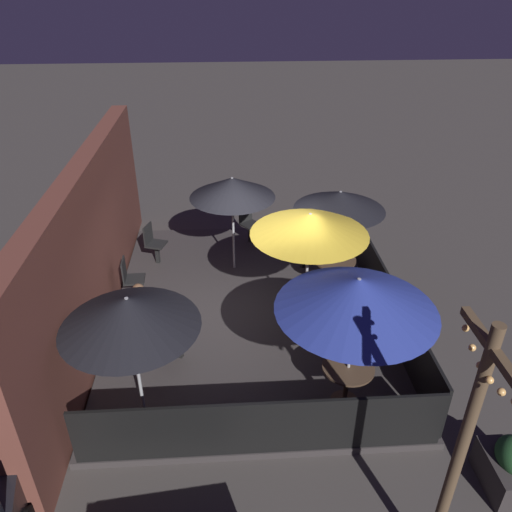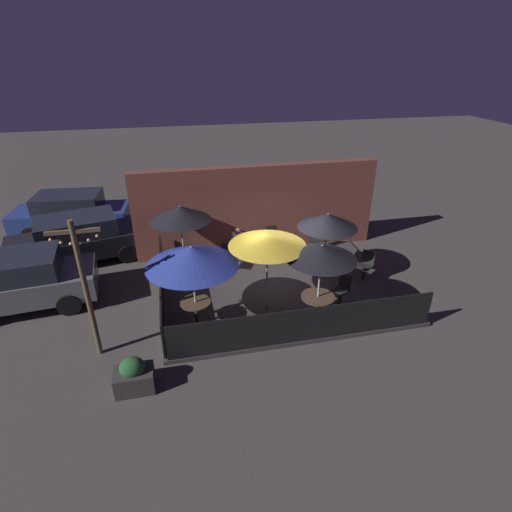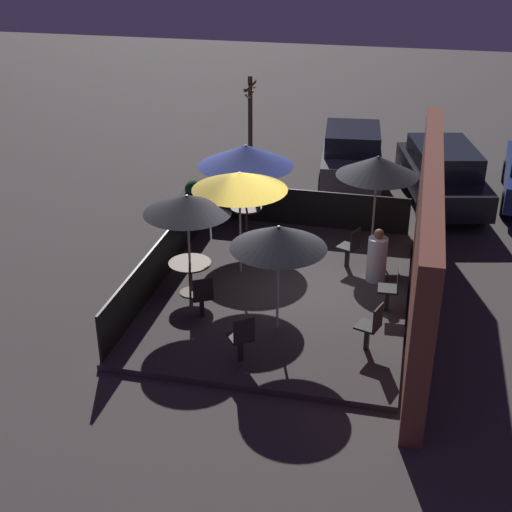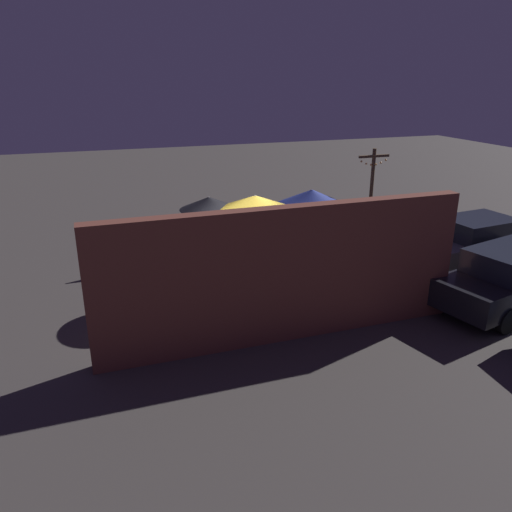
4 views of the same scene
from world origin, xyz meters
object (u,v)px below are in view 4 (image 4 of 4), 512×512
Objects in this scene: patio_chair_2 at (145,279)px; patio_chair_1 at (261,304)px; patio_umbrella_1 at (312,198)px; patio_chair_0 at (311,280)px; patio_umbrella_2 at (255,202)px; patio_chair_3 at (184,260)px; patio_chair_4 at (197,309)px; patio_umbrella_3 at (367,226)px; light_post at (371,195)px; dining_table_0 at (211,249)px; patron_0 at (304,291)px; planter_box at (326,232)px; patio_umbrella_0 at (209,203)px; parked_car_0 at (476,242)px; dining_table_1 at (310,243)px; patio_umbrella_4 at (192,227)px.

patio_chair_1 is at bearing -82.78° from patio_chair_2.
patio_umbrella_1 is 3.32m from patio_chair_0.
patio_umbrella_1 is at bearing -169.89° from patio_umbrella_2.
patio_chair_4 reaches higher than patio_chair_3.
patio_umbrella_2 is 2.51× the size of patio_chair_3.
patio_umbrella_3 is 5.36m from patio_chair_3.
light_post reaches higher than patio_chair_3.
dining_table_0 is 0.94× the size of patio_chair_0.
patio_umbrella_1 is 2.39× the size of patio_chair_1.
patio_umbrella_1 reaches higher than patio_chair_3.
patio_umbrella_2 reaches higher than patron_0.
planter_box is (-2.72, -4.53, -0.28)m from patio_chair_0.
patron_0 reaches higher than patio_chair_3.
patio_chair_1 is 3.75m from patio_chair_3.
parked_car_0 is at bearing 162.33° from patio_umbrella_0.
parked_car_0 is (-4.68, 2.07, -1.31)m from patio_umbrella_1.
patio_umbrella_1 reaches higher than patio_chair_2.
dining_table_1 is 0.19× the size of parked_car_0.
patio_umbrella_1 is 1.06× the size of patio_umbrella_4.
patio_chair_0 is at bearing 121.86° from patio_umbrella_0.
dining_table_1 is 0.23× the size of light_post.
patio_chair_4 is 0.27× the size of light_post.
patio_chair_1 is 0.79× the size of patron_0.
parked_car_0 is (-7.65, -1.62, 0.19)m from patio_chair_1.
patron_0 is (1.83, 0.23, -1.44)m from patio_umbrella_3.
planter_box is at bearing -65.89° from patron_0.
patio_chair_1 is 0.27× the size of light_post.
patron_0 reaches higher than patio_chair_2.
patio_chair_4 is at bearing -104.53° from patio_chair_2.
patio_umbrella_1 reaches higher than patio_umbrella_0.
parked_car_0 is at bearing -112.98° from patron_0.
patio_umbrella_1 is 5.28m from parked_car_0.
patron_0 reaches higher than dining_table_0.
patron_0 is (1.71, 3.31, -1.51)m from patio_umbrella_1.
patio_umbrella_4 is 4.64m from dining_table_1.
light_post is at bearing -53.80° from parked_car_0.
patron_0 is 6.50m from parked_car_0.
patio_umbrella_0 is 1.44m from dining_table_0.
patron_0 reaches higher than patio_chair_1.
patio_umbrella_0 reaches higher than patio_umbrella_4.
dining_table_1 is at bearing -23.98° from patio_chair_2.
patio_umbrella_2 is at bearing -36.56° from patio_chair_3.
parked_car_0 reaches higher than patio_chair_2.
patron_0 is 6.07m from planter_box.
light_post reaches higher than parked_car_0.
patio_chair_3 is (2.86, -2.58, -0.01)m from patio_chair_0.
patio_umbrella_2 is 4.27m from patio_chair_4.
light_post is (-5.56, -0.04, -0.17)m from patio_umbrella_0.
patron_0 is (1.71, 3.31, -0.04)m from dining_table_1.
patio_umbrella_2 is at bearing -52.46° from patio_umbrella_3.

